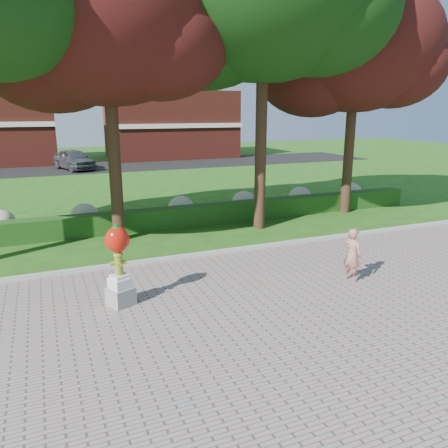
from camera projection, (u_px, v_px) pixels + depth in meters
name	position (u px, v px, depth m)	size (l,w,h in m)	color
ground	(236.00, 292.00, 11.43)	(100.00, 100.00, 0.00)	#245014
walkway	(327.00, 373.00, 7.86)	(40.00, 14.00, 0.04)	gray
curb	(198.00, 255.00, 14.09)	(40.00, 0.18, 0.15)	#ADADA5
lawn_hedge	(165.00, 218.00, 17.58)	(24.00, 0.70, 0.80)	#153F12
hydrangea_row	(171.00, 208.00, 18.65)	(20.10, 1.10, 0.99)	#99A27C
street	(98.00, 167.00, 36.41)	(50.00, 8.00, 0.02)	black
building_right	(170.00, 124.00, 43.95)	(12.00, 8.00, 6.40)	maroon
tree_mid_left	(102.00, 25.00, 14.23)	(8.25, 7.04, 10.69)	black
tree_far_right	(353.00, 53.00, 18.68)	(7.88, 6.72, 10.21)	black
hydrant_sculpture	(119.00, 263.00, 10.33)	(0.72, 0.72, 2.02)	gray
woman	(352.00, 255.00, 11.92)	(0.54, 0.36, 1.49)	#A86E60
parked_car	(74.00, 159.00, 34.54)	(1.92, 4.77, 1.62)	#43444B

